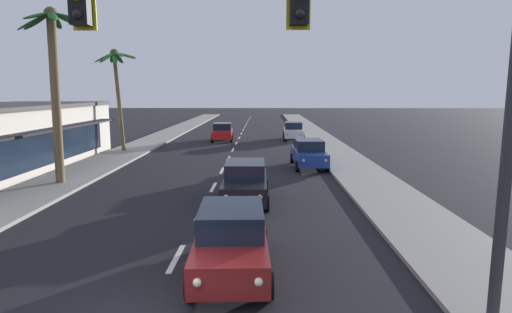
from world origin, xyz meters
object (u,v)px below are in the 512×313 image
(traffic_signal_mast, at_px, (307,42))
(sedan_third_in_queue, at_px, (245,182))
(sedan_lead_at_stop_bar, at_px, (231,239))
(sedan_oncoming_far, at_px, (223,132))
(sedan_parked_mid_kerb, at_px, (293,131))
(palm_left_third, at_px, (117,74))
(palm_left_second, at_px, (54,70))
(sedan_parked_nearest_kerb, at_px, (309,153))

(traffic_signal_mast, relative_size, sedan_third_in_queue, 2.63)
(sedan_lead_at_stop_bar, distance_m, sedan_oncoming_far, 28.88)
(sedan_parked_mid_kerb, bearing_deg, palm_left_third, -147.73)
(traffic_signal_mast, distance_m, palm_left_second, 16.49)
(sedan_third_in_queue, relative_size, sedan_parked_nearest_kerb, 0.99)
(palm_left_third, bearing_deg, sedan_parked_mid_kerb, 32.27)
(sedan_lead_at_stop_bar, distance_m, palm_left_second, 14.26)
(sedan_oncoming_far, height_order, palm_left_second, palm_left_second)
(sedan_lead_at_stop_bar, xyz_separation_m, sedan_third_in_queue, (0.05, 6.88, 0.00))
(sedan_parked_mid_kerb, height_order, palm_left_second, palm_left_second)
(palm_left_third, bearing_deg, sedan_oncoming_far, 46.97)
(palm_left_second, bearing_deg, sedan_parked_nearest_kerb, 22.12)
(sedan_lead_at_stop_bar, distance_m, palm_left_third, 23.95)
(traffic_signal_mast, distance_m, sedan_oncoming_far, 32.04)
(sedan_parked_mid_kerb, relative_size, palm_left_third, 0.59)
(sedan_third_in_queue, height_order, sedan_parked_nearest_kerb, same)
(traffic_signal_mast, bearing_deg, sedan_parked_nearest_kerb, 83.48)
(traffic_signal_mast, height_order, sedan_oncoming_far, traffic_signal_mast)
(sedan_parked_nearest_kerb, bearing_deg, palm_left_second, -157.88)
(sedan_oncoming_far, relative_size, palm_left_third, 0.59)
(sedan_oncoming_far, relative_size, sedan_parked_mid_kerb, 1.01)
(sedan_lead_at_stop_bar, distance_m, sedan_parked_nearest_kerb, 15.48)
(traffic_signal_mast, bearing_deg, palm_left_second, 130.40)
(palm_left_third, bearing_deg, sedan_parked_nearest_kerb, -24.09)
(traffic_signal_mast, relative_size, palm_left_second, 1.39)
(sedan_oncoming_far, distance_m, palm_left_second, 20.35)
(sedan_parked_nearest_kerb, height_order, palm_left_second, palm_left_second)
(traffic_signal_mast, height_order, palm_left_second, palm_left_second)
(sedan_parked_nearest_kerb, distance_m, palm_left_third, 15.75)
(sedan_parked_mid_kerb, xyz_separation_m, palm_left_third, (-13.74, -8.68, 4.96))
(sedan_lead_at_stop_bar, bearing_deg, traffic_signal_mast, -59.79)
(sedan_parked_nearest_kerb, bearing_deg, palm_left_third, 155.91)
(sedan_parked_mid_kerb, xyz_separation_m, palm_left_second, (-12.81, -19.95, 4.70))
(sedan_third_in_queue, xyz_separation_m, sedan_parked_nearest_kerb, (3.52, 8.18, 0.00))
(sedan_third_in_queue, relative_size, sedan_parked_mid_kerb, 0.99)
(palm_left_third, bearing_deg, palm_left_second, -85.27)
(sedan_third_in_queue, xyz_separation_m, sedan_parked_mid_kerb, (3.62, 22.96, 0.00))
(traffic_signal_mast, xyz_separation_m, sedan_lead_at_stop_bar, (-1.55, 2.67, -4.56))
(traffic_signal_mast, relative_size, sedan_parked_mid_kerb, 2.62)
(sedan_third_in_queue, bearing_deg, sedan_parked_nearest_kerb, 66.69)
(palm_left_second, bearing_deg, traffic_signal_mast, -49.60)
(sedan_parked_mid_kerb, bearing_deg, sedan_oncoming_far, -170.53)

